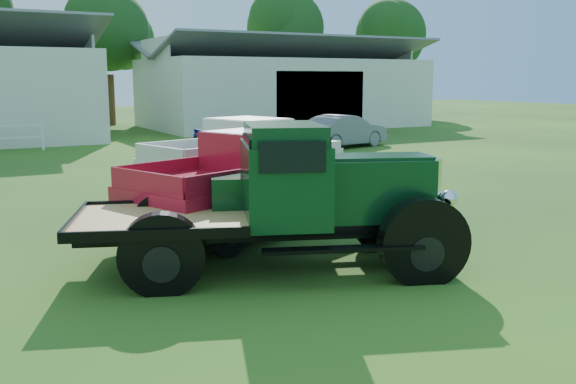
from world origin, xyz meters
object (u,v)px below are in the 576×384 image
vintage_flatbed (277,198)px  white_pickup (245,160)px  misc_car_blue (254,136)px  misc_car_grey (344,131)px  red_pickup (255,182)px

vintage_flatbed → white_pickup: vintage_flatbed is taller
misc_car_blue → misc_car_grey: 4.84m
vintage_flatbed → misc_car_grey: bearing=73.9°
vintage_flatbed → misc_car_grey: vintage_flatbed is taller
white_pickup → misc_car_blue: bearing=46.9°
red_pickup → white_pickup: red_pickup is taller
white_pickup → misc_car_blue: white_pickup is taller
white_pickup → misc_car_grey: 12.32m
white_pickup → misc_car_grey: (8.70, 8.73, -0.27)m
misc_car_blue → misc_car_grey: misc_car_blue is taller
vintage_flatbed → white_pickup: bearing=90.3°
red_pickup → misc_car_grey: (10.01, 11.96, -0.28)m
vintage_flatbed → misc_car_grey: size_ratio=1.34×
misc_car_blue → vintage_flatbed: bearing=157.1°
white_pickup → red_pickup: bearing=-128.2°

